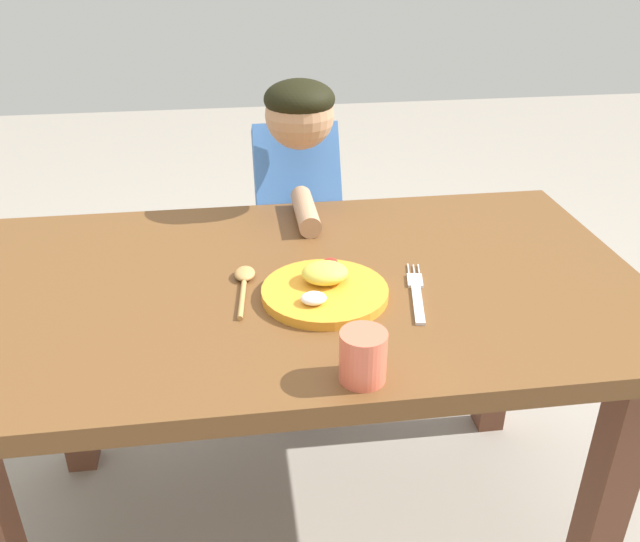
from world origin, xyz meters
name	(u,v)px	position (x,y,z in m)	size (l,w,h in m)	color
ground_plane	(305,521)	(0.00, 0.00, 0.00)	(8.00, 8.00, 0.00)	gray
dining_table	(302,323)	(0.00, 0.00, 0.58)	(1.36, 0.78, 0.68)	brown
plate	(325,288)	(0.04, -0.07, 0.70)	(0.24, 0.24, 0.06)	orange
fork	(417,293)	(0.21, -0.09, 0.69)	(0.07, 0.23, 0.01)	silver
spoon	(244,280)	(-0.11, 0.00, 0.69)	(0.05, 0.19, 0.02)	#B6884B
drinking_cup	(363,356)	(0.06, -0.33, 0.73)	(0.07, 0.07, 0.08)	#E7684C
person	(298,239)	(0.04, 0.47, 0.55)	(0.22, 0.41, 0.99)	navy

